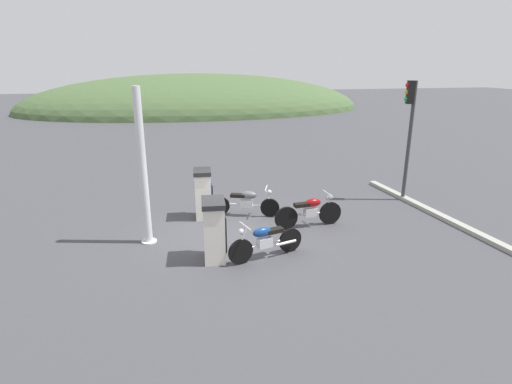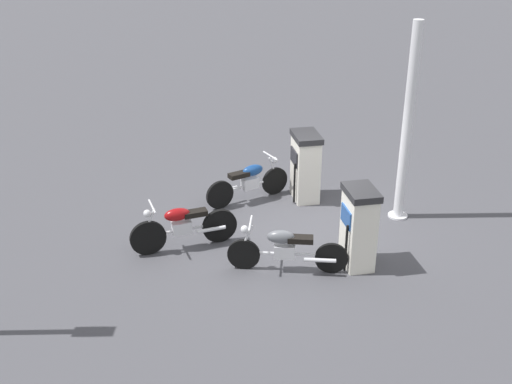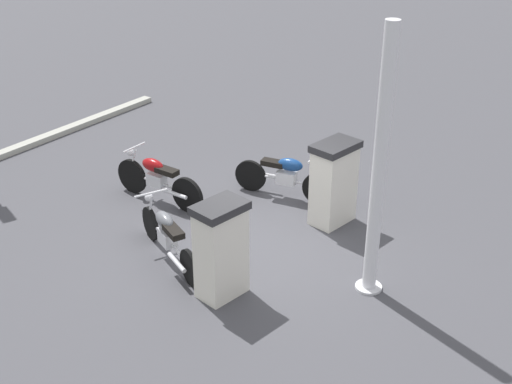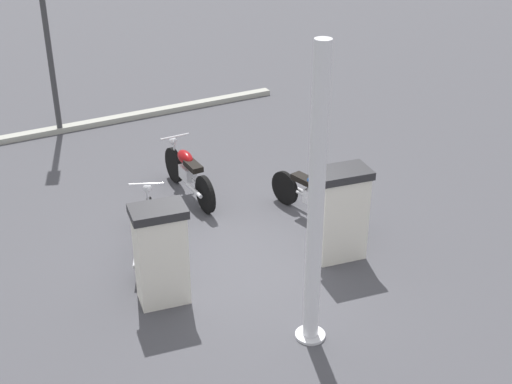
{
  "view_description": "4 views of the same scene",
  "coord_description": "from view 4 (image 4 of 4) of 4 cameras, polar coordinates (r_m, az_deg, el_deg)",
  "views": [
    {
      "loc": [
        -1.5,
        -10.21,
        4.48
      ],
      "look_at": [
        0.75,
        0.11,
        1.12
      ],
      "focal_mm": 28.46,
      "sensor_mm": 36.0,
      "label": 1
    },
    {
      "loc": [
        3.65,
        10.31,
        6.01
      ],
      "look_at": [
        0.83,
        -0.19,
        0.88
      ],
      "focal_mm": 44.38,
      "sensor_mm": 36.0,
      "label": 2
    },
    {
      "loc": [
        -6.22,
        7.29,
        5.81
      ],
      "look_at": [
        0.28,
        -0.39,
        0.68
      ],
      "focal_mm": 47.05,
      "sensor_mm": 36.0,
      "label": 3
    },
    {
      "loc": [
        -8.6,
        3.58,
        5.97
      ],
      "look_at": [
        0.3,
        -0.42,
        0.9
      ],
      "focal_mm": 49.46,
      "sensor_mm": 36.0,
      "label": 4
    }
  ],
  "objects": [
    {
      "name": "motorcycle_extra",
      "position": [
        12.71,
        -5.53,
        1.61
      ],
      "size": [
        2.03,
        0.56,
        0.97
      ],
      "color": "black",
      "rests_on": "ground"
    },
    {
      "name": "ground_plane",
      "position": [
        11.06,
        -1.34,
        -5.23
      ],
      "size": [
        120.0,
        120.0,
        0.0
      ],
      "primitive_type": "plane",
      "color": "#424247"
    },
    {
      "name": "road_edge_kerb",
      "position": [
        16.52,
        -10.1,
        6.04
      ],
      "size": [
        0.79,
        7.22,
        0.12
      ],
      "color": "#9E9E93",
      "rests_on": "ground"
    },
    {
      "name": "motorcycle_near_pump",
      "position": [
        11.91,
        4.68,
        -0.24
      ],
      "size": [
        1.92,
        0.74,
        0.95
      ],
      "color": "black",
      "rests_on": "ground"
    },
    {
      "name": "canopy_support_pole",
      "position": [
        8.44,
        4.86,
        -1.4
      ],
      "size": [
        0.4,
        0.4,
        3.98
      ],
      "color": "silver",
      "rests_on": "ground"
    },
    {
      "name": "roadside_traffic_light",
      "position": [
        15.25,
        -16.85,
        13.9
      ],
      "size": [
        0.4,
        0.29,
        3.96
      ],
      "color": "#38383A",
      "rests_on": "ground"
    },
    {
      "name": "fuel_pump_far",
      "position": [
        9.8,
        -7.7,
        -4.99
      ],
      "size": [
        0.6,
        0.78,
        1.49
      ],
      "color": "silver",
      "rests_on": "ground"
    },
    {
      "name": "fuel_pump_near",
      "position": [
        10.78,
        6.8,
        -1.7
      ],
      "size": [
        0.62,
        0.86,
        1.49
      ],
      "color": "silver",
      "rests_on": "ground"
    },
    {
      "name": "motorcycle_far_pump",
      "position": [
        11.05,
        -8.9,
        -2.9
      ],
      "size": [
        2.01,
        0.92,
        0.93
      ],
      "color": "black",
      "rests_on": "ground"
    }
  ]
}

